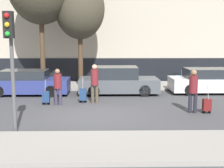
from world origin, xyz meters
TOP-DOWN VIEW (x-y plane):
  - ground_plane at (0.00, 0.00)m, footprint 80.00×80.00m
  - sidewalk_near at (0.00, -3.75)m, footprint 28.00×2.50m
  - sidewalk_far at (0.00, 7.00)m, footprint 28.00×3.00m
  - building_facade at (0.00, 10.71)m, footprint 28.00×3.08m
  - parked_car_0 at (-3.69, 4.47)m, footprint 4.28×1.73m
  - parked_car_1 at (1.09, 4.61)m, footprint 4.20×1.91m
  - parked_car_2 at (6.14, 4.75)m, footprint 4.40×1.83m
  - pedestrian_left at (-1.70, 1.84)m, footprint 0.35×0.34m
  - trolley_left at (-2.25, 1.88)m, footprint 0.34×0.29m
  - pedestrian_center at (-0.06, 2.24)m, footprint 0.35×0.34m
  - trolley_center at (-0.61, 2.29)m, footprint 0.34×0.29m
  - pedestrian_right at (3.94, 0.24)m, footprint 0.35×0.34m
  - trolley_right at (4.47, 0.12)m, footprint 0.34×0.29m
  - traffic_light at (-2.45, -2.36)m, footprint 0.28×0.47m
  - parked_bicycle at (5.30, 7.03)m, footprint 1.77×0.06m
  - bare_tree_down_street at (-1.04, 6.61)m, footprint 2.89×2.89m

SIDE VIEW (x-z plane):
  - ground_plane at x=0.00m, z-range 0.00..0.00m
  - sidewalk_near at x=0.00m, z-range 0.00..0.12m
  - sidewalk_far at x=0.00m, z-range 0.00..0.12m
  - trolley_right at x=4.47m, z-range -0.21..0.92m
  - trolley_left at x=-2.25m, z-range -0.21..0.94m
  - trolley_center at x=-0.61m, z-range -0.21..0.98m
  - parked_bicycle at x=5.30m, z-range 0.01..0.97m
  - parked_car_0 at x=-3.69m, z-range -0.03..1.27m
  - parked_car_2 at x=6.14m, z-range -0.04..1.30m
  - parked_car_1 at x=1.09m, z-range -0.05..1.41m
  - pedestrian_left at x=-1.70m, z-range 0.11..1.73m
  - pedestrian_right at x=3.94m, z-range 0.12..1.86m
  - pedestrian_center at x=-0.06m, z-range 0.13..1.92m
  - traffic_light at x=-2.45m, z-range 0.81..4.59m
  - bare_tree_down_street at x=-1.04m, z-range 1.48..7.77m
  - building_facade at x=0.00m, z-range -0.01..10.82m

